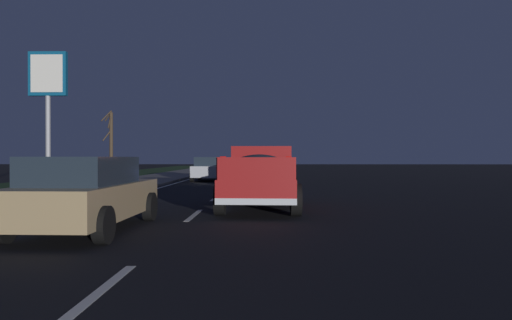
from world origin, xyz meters
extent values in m
plane|color=black|center=(27.00, 0.00, 0.00)|extent=(144.00, 144.00, 0.00)
cube|color=slate|center=(27.00, 5.70, 0.06)|extent=(108.00, 4.00, 0.12)
cube|color=#1E3819|center=(27.00, 10.70, 0.00)|extent=(108.00, 6.00, 0.01)
cube|color=silver|center=(4.36, 0.00, 0.00)|extent=(2.40, 0.14, 0.01)
cube|color=silver|center=(11.18, 0.00, 0.00)|extent=(2.40, 0.14, 0.01)
cube|color=silver|center=(16.27, 0.00, 0.00)|extent=(2.40, 0.14, 0.01)
cube|color=silver|center=(22.31, 0.00, 0.00)|extent=(2.40, 0.14, 0.01)
cube|color=silver|center=(27.93, 0.00, 0.00)|extent=(2.40, 0.14, 0.01)
cube|color=silver|center=(34.08, 0.00, 0.00)|extent=(2.40, 0.14, 0.01)
cube|color=silver|center=(40.72, 0.00, 0.00)|extent=(2.40, 0.14, 0.01)
cube|color=silver|center=(46.79, 0.00, 0.00)|extent=(2.40, 0.14, 0.01)
cube|color=silver|center=(52.49, 0.00, 0.00)|extent=(2.40, 0.14, 0.01)
cube|color=silver|center=(59.13, 0.00, 0.00)|extent=(2.40, 0.14, 0.01)
cube|color=silver|center=(64.51, 0.00, 0.00)|extent=(2.40, 0.14, 0.01)
cube|color=silver|center=(69.70, 0.00, 0.00)|extent=(2.40, 0.14, 0.01)
cube|color=silver|center=(76.70, 0.00, 0.00)|extent=(2.40, 0.14, 0.01)
cube|color=silver|center=(27.00, 3.40, 0.00)|extent=(108.00, 0.14, 0.01)
cube|color=maroon|center=(12.97, -1.75, 0.67)|extent=(5.47, 2.20, 0.60)
cube|color=maroon|center=(14.16, -1.79, 1.42)|extent=(2.23, 1.92, 0.90)
cube|color=#1E2833|center=(13.11, -1.76, 1.47)|extent=(0.09, 1.44, 0.50)
cube|color=maroon|center=(11.93, -0.77, 1.25)|extent=(3.02, 0.19, 0.56)
cube|color=maroon|center=(11.85, -2.65, 1.25)|extent=(3.02, 0.19, 0.56)
cube|color=maroon|center=(10.31, -1.65, 1.25)|extent=(0.15, 1.88, 0.56)
cube|color=silver|center=(10.31, -1.65, 0.45)|extent=(0.20, 2.00, 0.16)
cube|color=red|center=(10.35, -0.85, 1.45)|extent=(0.07, 0.14, 0.20)
cube|color=red|center=(10.29, -2.45, 1.45)|extent=(0.07, 0.14, 0.20)
ellipsoid|color=#232833|center=(11.89, -1.71, 1.29)|extent=(2.65, 1.62, 0.64)
sphere|color=silver|center=(12.40, -1.37, 1.15)|extent=(0.40, 0.40, 0.40)
sphere|color=beige|center=(11.28, -1.99, 1.13)|extent=(0.34, 0.34, 0.34)
cylinder|color=black|center=(14.79, -0.82, 0.42)|extent=(0.84, 0.28, 0.84)
cylinder|color=black|center=(14.71, -2.82, 0.42)|extent=(0.84, 0.28, 0.84)
cylinder|color=black|center=(11.23, -0.68, 0.42)|extent=(0.84, 0.28, 0.84)
cylinder|color=black|center=(11.15, -2.68, 0.42)|extent=(0.84, 0.28, 0.84)
cube|color=navy|center=(22.95, -1.70, 0.63)|extent=(4.43, 1.87, 0.70)
cube|color=#1E2833|center=(22.70, -1.70, 1.26)|extent=(2.49, 1.62, 0.56)
cylinder|color=black|center=(24.46, -0.83, 0.34)|extent=(0.68, 0.22, 0.68)
cylinder|color=black|center=(24.43, -2.63, 0.34)|extent=(0.68, 0.22, 0.68)
cylinder|color=black|center=(21.47, -0.78, 0.34)|extent=(0.68, 0.22, 0.68)
cylinder|color=black|center=(21.44, -2.58, 0.34)|extent=(0.68, 0.22, 0.68)
cube|color=red|center=(20.80, -1.67, 0.68)|extent=(0.10, 1.51, 0.10)
cube|color=black|center=(41.80, -1.97, 0.63)|extent=(4.42, 1.85, 0.70)
cube|color=#1E2833|center=(41.55, -1.98, 1.26)|extent=(2.48, 1.61, 0.56)
cylinder|color=black|center=(43.29, -1.06, 0.34)|extent=(0.68, 0.22, 0.68)
cylinder|color=black|center=(43.31, -2.86, 0.34)|extent=(0.68, 0.22, 0.68)
cylinder|color=black|center=(40.30, -1.09, 0.34)|extent=(0.68, 0.22, 0.68)
cylinder|color=black|center=(40.32, -2.89, 0.34)|extent=(0.68, 0.22, 0.68)
cube|color=red|center=(39.65, -2.00, 0.68)|extent=(0.10, 1.51, 0.10)
cube|color=#9E845B|center=(8.67, 1.83, 0.63)|extent=(4.43, 1.88, 0.70)
cube|color=#1E2833|center=(8.42, 1.84, 1.26)|extent=(2.49, 1.63, 0.56)
cylinder|color=black|center=(10.18, 2.71, 0.34)|extent=(0.68, 0.22, 0.68)
cylinder|color=black|center=(10.15, 0.91, 0.34)|extent=(0.68, 0.22, 0.68)
cylinder|color=black|center=(7.19, 2.76, 0.34)|extent=(0.68, 0.22, 0.68)
cylinder|color=black|center=(7.15, 0.96, 0.34)|extent=(0.68, 0.22, 0.68)
cube|color=red|center=(6.52, 1.87, 0.68)|extent=(0.11, 1.51, 0.10)
cube|color=#B2B5BA|center=(28.87, 1.75, 0.63)|extent=(4.43, 1.87, 0.70)
cube|color=#1E2833|center=(28.62, 1.75, 1.26)|extent=(2.49, 1.62, 0.56)
cylinder|color=black|center=(30.38, 2.63, 0.34)|extent=(0.68, 0.22, 0.68)
cylinder|color=black|center=(30.35, 0.83, 0.34)|extent=(0.68, 0.22, 0.68)
cylinder|color=black|center=(27.39, 2.67, 0.34)|extent=(0.68, 0.22, 0.68)
cylinder|color=black|center=(27.36, 0.87, 0.34)|extent=(0.68, 0.22, 0.68)
cube|color=red|center=(26.72, 1.78, 0.68)|extent=(0.10, 1.51, 0.10)
cylinder|color=#99999E|center=(21.78, 8.98, 3.40)|extent=(0.24, 0.24, 6.80)
cube|color=navy|center=(21.78, 8.98, 5.70)|extent=(0.24, 1.90, 2.20)
cube|color=silver|center=(21.65, 8.98, 5.70)|extent=(0.04, 1.60, 1.87)
cylinder|color=#423323|center=(35.28, 10.40, 2.55)|extent=(0.28, 0.28, 5.09)
cylinder|color=#423323|center=(34.85, 10.63, 4.79)|extent=(0.91, 0.60, 0.96)
cylinder|color=#423323|center=(35.50, 10.71, 4.83)|extent=(0.50, 0.71, 0.81)
cylinder|color=#423323|center=(35.04, 10.65, 3.27)|extent=(0.56, 0.60, 0.98)
cylinder|color=#423323|center=(34.86, 10.38, 4.35)|extent=(0.91, 0.15, 1.14)
camera|label=1|loc=(-0.79, -1.88, 1.53)|focal=32.03mm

